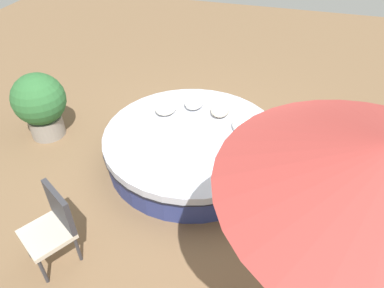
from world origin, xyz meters
The scene contains 8 objects.
ground_plane centered at (0.00, 0.00, 0.00)m, with size 16.00×16.00×0.00m, color brown.
round_bed centered at (0.00, 0.00, 0.26)m, with size 2.69×2.69×0.51m.
throw_pillow_0 centered at (0.36, -0.70, 0.59)m, with size 0.46×0.31×0.15m, color white.
throw_pillow_1 centered at (0.63, -0.29, 0.60)m, with size 0.40×0.31×0.18m, color beige.
throw_pillow_2 centered at (0.73, 0.17, 0.60)m, with size 0.41×0.31×0.18m, color white.
throw_pillow_3 centered at (0.46, 0.57, 0.59)m, with size 0.43×0.34×0.16m, color silver.
patio_chair centered at (-2.09, 1.00, 0.56)m, with size 0.70×0.70×0.98m.
planter centered at (-0.05, 2.57, 0.63)m, with size 0.85×0.85×1.13m.
Camera 1 is at (-4.09, -1.19, 3.70)m, focal length 33.12 mm.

